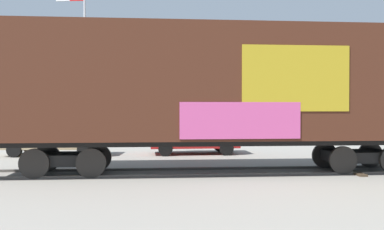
# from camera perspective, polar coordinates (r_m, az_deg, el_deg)

# --- Properties ---
(ground_plane) EXTENTS (260.00, 260.00, 0.00)m
(ground_plane) POSITION_cam_1_polar(r_m,az_deg,el_deg) (13.94, 7.11, -7.93)
(ground_plane) COLOR gray
(track) EXTENTS (59.95, 6.06, 0.08)m
(track) POSITION_cam_1_polar(r_m,az_deg,el_deg) (13.84, 6.76, -7.82)
(track) COLOR #4C4742
(track) RESTS_ON ground_plane
(freight_car) EXTENTS (15.22, 4.03, 5.01)m
(freight_car) POSITION_cam_1_polar(r_m,az_deg,el_deg) (13.57, 3.55, 4.04)
(freight_car) COLOR #472316
(freight_car) RESTS_ON ground_plane
(flagpole) EXTENTS (1.64, 0.47, 9.08)m
(flagpole) POSITION_cam_1_polar(r_m,az_deg,el_deg) (23.14, -15.55, 10.12)
(flagpole) COLOR silver
(flagpole) RESTS_ON ground_plane
(hillside) EXTENTS (129.95, 39.38, 14.46)m
(hillside) POSITION_cam_1_polar(r_m,az_deg,el_deg) (79.82, -6.35, 2.79)
(hillside) COLOR slate
(hillside) RESTS_ON ground_plane
(parked_car_tan) EXTENTS (4.79, 2.50, 1.78)m
(parked_car_tan) POSITION_cam_1_polar(r_m,az_deg,el_deg) (19.72, -18.67, -2.79)
(parked_car_tan) COLOR #9E8966
(parked_car_tan) RESTS_ON ground_plane
(parked_car_red) EXTENTS (4.18, 2.06, 1.67)m
(parked_car_red) POSITION_cam_1_polar(r_m,az_deg,el_deg) (19.27, 0.13, -2.96)
(parked_car_red) COLOR #B21E1E
(parked_car_red) RESTS_ON ground_plane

